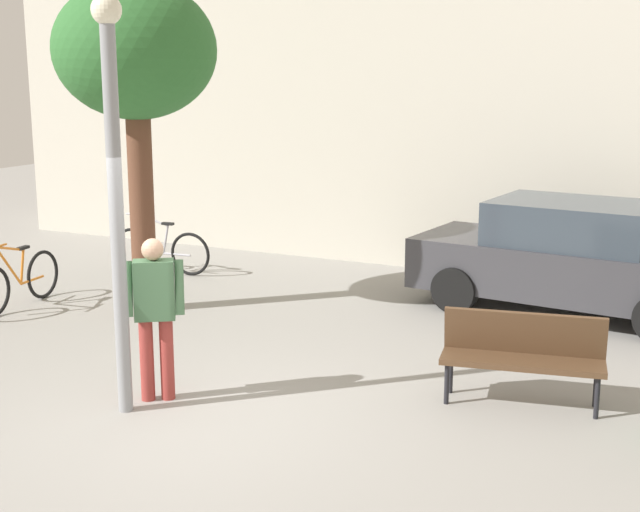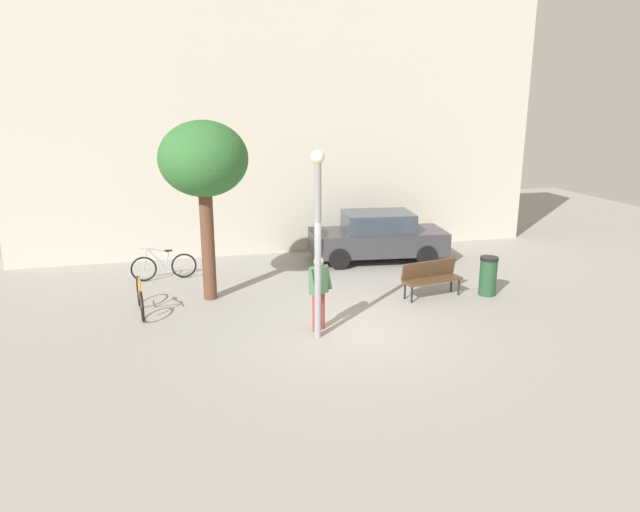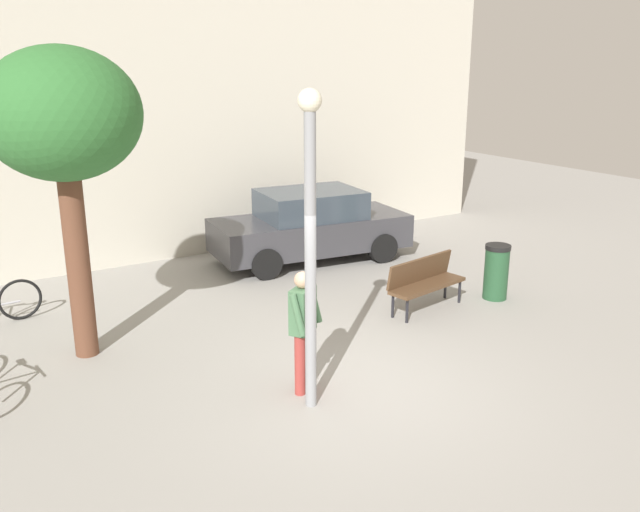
# 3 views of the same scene
# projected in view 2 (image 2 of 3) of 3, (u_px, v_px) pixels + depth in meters

# --- Properties ---
(ground_plane) EXTENTS (36.00, 36.00, 0.00)m
(ground_plane) POSITION_uv_depth(u_px,v_px,m) (350.00, 333.00, 12.50)
(ground_plane) COLOR gray
(building_facade) EXTENTS (17.23, 2.00, 8.22)m
(building_facade) POSITION_uv_depth(u_px,v_px,m) (279.00, 125.00, 19.10)
(building_facade) COLOR beige
(building_facade) RESTS_ON ground_plane
(lamppost) EXTENTS (0.28, 0.28, 3.96)m
(lamppost) POSITION_uv_depth(u_px,v_px,m) (318.00, 232.00, 11.72)
(lamppost) COLOR gray
(lamppost) RESTS_ON ground_plane
(person_by_lamppost) EXTENTS (0.62, 0.52, 1.67)m
(person_by_lamppost) POSITION_uv_depth(u_px,v_px,m) (319.00, 288.00, 12.45)
(person_by_lamppost) COLOR #9E3833
(person_by_lamppost) RESTS_ON ground_plane
(park_bench) EXTENTS (1.66, 0.75, 0.92)m
(park_bench) POSITION_uv_depth(u_px,v_px,m) (431.00, 276.00, 14.77)
(park_bench) COLOR #513823
(park_bench) RESTS_ON ground_plane
(plaza_tree) EXTENTS (2.15, 2.15, 4.46)m
(plaza_tree) POSITION_uv_depth(u_px,v_px,m) (204.00, 162.00, 13.82)
(plaza_tree) COLOR brown
(plaza_tree) RESTS_ON ground_plane
(bicycle_silver) EXTENTS (1.81, 0.18, 0.97)m
(bicycle_silver) POSITION_uv_depth(u_px,v_px,m) (164.00, 266.00, 16.19)
(bicycle_silver) COLOR black
(bicycle_silver) RESTS_ON ground_plane
(bicycle_orange) EXTENTS (0.27, 1.80, 0.97)m
(bicycle_orange) POSITION_uv_depth(u_px,v_px,m) (140.00, 298.00, 13.59)
(bicycle_orange) COLOR black
(bicycle_orange) RESTS_ON ground_plane
(parked_car_charcoal) EXTENTS (4.36, 2.17, 1.55)m
(parked_car_charcoal) POSITION_uv_depth(u_px,v_px,m) (377.00, 237.00, 18.03)
(parked_car_charcoal) COLOR #38383D
(parked_car_charcoal) RESTS_ON ground_plane
(trash_bin) EXTENTS (0.46, 0.46, 1.02)m
(trash_bin) POSITION_uv_depth(u_px,v_px,m) (488.00, 276.00, 14.87)
(trash_bin) COLOR #234C2D
(trash_bin) RESTS_ON ground_plane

